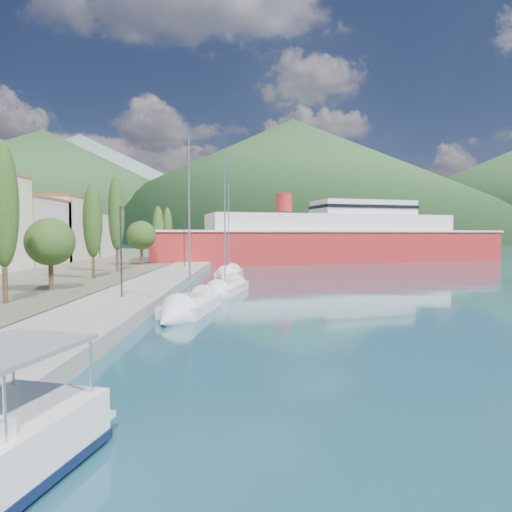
{
  "coord_description": "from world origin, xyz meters",
  "views": [
    {
      "loc": [
        -0.32,
        -15.56,
        5.05
      ],
      "look_at": [
        0.0,
        14.0,
        3.5
      ],
      "focal_mm": 30.0,
      "sensor_mm": 36.0,
      "label": 1
    }
  ],
  "objects": [
    {
      "name": "ground",
      "position": [
        0.0,
        120.0,
        0.0
      ],
      "size": [
        1400.0,
        1400.0,
        0.0
      ],
      "primitive_type": "plane",
      "color": "#1C4758"
    },
    {
      "name": "quay",
      "position": [
        -9.0,
        26.0,
        0.4
      ],
      "size": [
        5.0,
        88.0,
        0.8
      ],
      "primitive_type": "cube",
      "color": "gray",
      "rests_on": "ground"
    },
    {
      "name": "hills_far",
      "position": [
        138.59,
        618.73,
        77.39
      ],
      "size": [
        1480.0,
        900.0,
        180.0
      ],
      "color": "slate",
      "rests_on": "ground"
    },
    {
      "name": "hills_near",
      "position": [
        98.04,
        372.5,
        49.18
      ],
      "size": [
        1010.0,
        520.0,
        115.0
      ],
      "color": "#294B26",
      "rests_on": "ground"
    },
    {
      "name": "tree_row",
      "position": [
        -15.65,
        31.43,
        5.8
      ],
      "size": [
        4.02,
        62.47,
        10.98
      ],
      "color": "#47301E",
      "rests_on": "land_strip"
    },
    {
      "name": "lamp_posts",
      "position": [
        -9.0,
        15.13,
        4.08
      ],
      "size": [
        0.15,
        47.53,
        6.06
      ],
      "color": "#2D2D33",
      "rests_on": "quay"
    },
    {
      "name": "sailboat_near",
      "position": [
        -4.55,
        10.05,
        0.32
      ],
      "size": [
        3.91,
        8.66,
        12.01
      ],
      "color": "silver",
      "rests_on": "ground"
    },
    {
      "name": "sailboat_mid",
      "position": [
        -2.94,
        18.77,
        0.31
      ],
      "size": [
        4.24,
        9.21,
        12.83
      ],
      "color": "silver",
      "rests_on": "ground"
    },
    {
      "name": "sailboat_far",
      "position": [
        -3.05,
        31.9,
        0.33
      ],
      "size": [
        3.26,
        8.25,
        11.84
      ],
      "color": "silver",
      "rests_on": "ground"
    },
    {
      "name": "ferry",
      "position": [
        14.13,
        61.49,
        3.85
      ],
      "size": [
        65.09,
        29.43,
        12.66
      ],
      "color": "#AC2122",
      "rests_on": "ground"
    }
  ]
}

